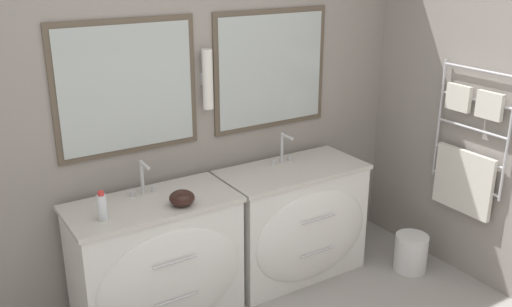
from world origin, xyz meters
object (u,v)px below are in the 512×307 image
Objects in this scene: toiletry_bottle at (102,207)px; waste_bin at (411,252)px; amenity_bowl at (182,198)px; vanity_right at (294,222)px; vanity_left at (158,262)px.

toiletry_bottle reaches higher than waste_bin.
amenity_bowl is 0.55× the size of waste_bin.
toiletry_bottle is 0.63× the size of waste_bin.
waste_bin is (1.68, -0.32, -0.72)m from amenity_bowl.
vanity_right is 1.47m from toiletry_bottle.
waste_bin is at bearing -10.80° from amenity_bowl.
amenity_bowl is at bearing 169.20° from waste_bin.
waste_bin is at bearing -29.47° from vanity_right.
waste_bin is (0.76, -0.43, -0.27)m from vanity_right.
amenity_bowl reaches higher than vanity_left.
vanity_right reaches higher than waste_bin.
toiletry_bottle is 2.31m from waste_bin.
vanity_left is 1.89m from waste_bin.
waste_bin is at bearing -10.03° from toiletry_bottle.
waste_bin is (1.82, -0.43, -0.27)m from vanity_left.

